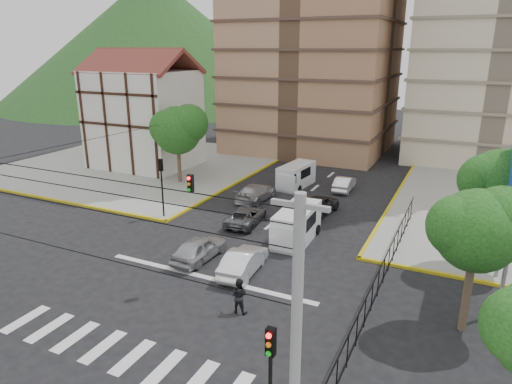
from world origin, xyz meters
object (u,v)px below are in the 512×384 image
Objects in this scene: van_left_lane at (295,177)px; pedestrian_crosswalk at (239,296)px; van_right_lane at (296,226)px; car_white_front_right at (243,261)px; car_silver_front_left at (199,248)px; traffic_light_se at (270,370)px; traffic_light_nw at (161,178)px.

van_left_lane is 2.70× the size of pedestrian_crosswalk.
van_right_lane is 1.15× the size of car_white_front_right.
van_right_lane is 9.09m from pedestrian_crosswalk.
car_white_front_right is (3.31, -16.83, -0.30)m from van_left_lane.
van_right_lane reaches higher than pedestrian_crosswalk.
van_left_lane is 1.14× the size of car_silver_front_left.
car_silver_front_left is at bearing 131.14° from traffic_light_se.
van_right_lane is at bearing 108.07° from traffic_light_se.
van_left_lane reaches higher than pedestrian_crosswalk.
pedestrian_crosswalk reaches higher than car_white_front_right.
van_left_lane is 16.44m from car_silver_front_left.
traffic_light_se is 28.92m from van_left_lane.
car_silver_front_left is at bearing -83.36° from van_left_lane.
car_silver_front_left is 6.33m from pedestrian_crosswalk.
traffic_light_se reaches higher than car_silver_front_left.
traffic_light_nw is 10.99m from car_white_front_right.
car_white_front_right is at bearing -72.64° from van_left_lane.
van_right_lane reaches higher than car_silver_front_left.
van_left_lane is (6.06, 11.63, -2.10)m from traffic_light_nw.
pedestrian_crosswalk is at bearing -38.94° from traffic_light_nw.
van_left_lane reaches higher than car_white_front_right.
traffic_light_nw reaches higher than van_left_lane.
traffic_light_se is 12.35m from car_white_front_right.
traffic_light_nw is 1.01× the size of car_white_front_right.
van_right_lane is 1.04× the size of van_left_lane.
van_right_lane is 1.19× the size of car_silver_front_left.
pedestrian_crosswalk is at bearing -70.20° from van_left_lane.
car_white_front_right is (-6.23, 10.39, -2.40)m from traffic_light_se.
traffic_light_nw is (-15.60, 15.60, 0.00)m from traffic_light_se.
car_white_front_right is 2.43× the size of pedestrian_crosswalk.
pedestrian_crosswalk is at bearing 124.40° from traffic_light_se.
car_silver_front_left is 3.22m from car_white_front_right.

